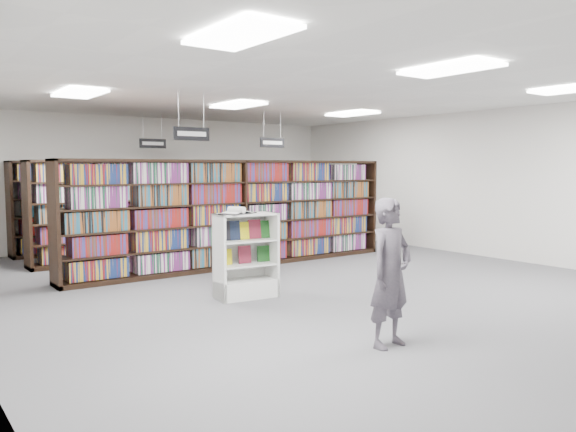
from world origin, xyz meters
TOP-DOWN VIEW (x-y plane):
  - floor at (0.00, 0.00)m, footprint 12.00×12.00m
  - ceiling at (0.00, 0.00)m, footprint 10.00×12.00m
  - wall_back at (0.00, 6.00)m, footprint 10.00×0.10m
  - wall_right at (5.00, 0.00)m, footprint 0.10×12.00m
  - bookshelf_row_near at (0.00, 2.00)m, footprint 7.00×0.60m
  - bookshelf_row_mid at (0.00, 4.00)m, footprint 7.00×0.60m
  - bookshelf_row_far at (0.00, 5.70)m, footprint 7.00×0.60m
  - aisle_sign_left at (-1.50, 1.00)m, footprint 0.65×0.02m
  - aisle_sign_right at (1.50, 3.00)m, footprint 0.65×0.02m
  - aisle_sign_center at (-0.50, 5.00)m, footprint 0.65×0.02m
  - troffer_front_left at (-3.00, -3.00)m, footprint 0.60×1.20m
  - troffer_front_center at (0.00, -3.00)m, footprint 0.60×1.20m
  - troffer_front_right at (3.00, -3.00)m, footprint 0.60×1.20m
  - troffer_back_left at (-3.00, 2.00)m, footprint 0.60×1.20m
  - troffer_back_center at (0.00, 2.00)m, footprint 0.60×1.20m
  - troffer_back_right at (3.00, 2.00)m, footprint 0.60×1.20m
  - endcap_display at (-1.31, -0.34)m, footprint 0.96×0.56m
  - open_book at (-1.46, -0.37)m, footprint 0.61×0.48m
  - shopper at (-1.27, -3.27)m, footprint 0.63×0.45m

SIDE VIEW (x-z plane):
  - floor at x=0.00m, z-range 0.00..0.00m
  - endcap_display at x=-1.31m, z-range -0.19..1.08m
  - shopper at x=-1.27m, z-range 0.00..1.63m
  - bookshelf_row_near at x=0.00m, z-range 0.00..2.10m
  - bookshelf_row_mid at x=0.00m, z-range 0.00..2.10m
  - bookshelf_row_far at x=0.00m, z-range 0.00..2.10m
  - open_book at x=-1.46m, z-range 1.25..1.37m
  - wall_back at x=0.00m, z-range 0.00..3.20m
  - wall_right at x=5.00m, z-range 0.00..3.20m
  - aisle_sign_left at x=-1.50m, z-range 2.13..2.93m
  - aisle_sign_right at x=1.50m, z-range 2.13..2.93m
  - aisle_sign_center at x=-0.50m, z-range 2.13..2.93m
  - troffer_front_left at x=-3.00m, z-range 3.14..3.18m
  - troffer_front_center at x=0.00m, z-range 3.14..3.18m
  - troffer_front_right at x=3.00m, z-range 3.14..3.18m
  - troffer_back_left at x=-3.00m, z-range 3.14..3.18m
  - troffer_back_center at x=0.00m, z-range 3.14..3.18m
  - troffer_back_right at x=3.00m, z-range 3.14..3.18m
  - ceiling at x=0.00m, z-range 3.15..3.25m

